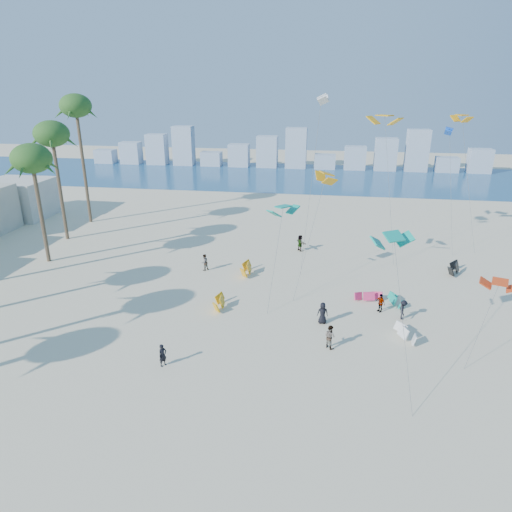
# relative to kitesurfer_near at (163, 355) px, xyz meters

# --- Properties ---
(ground) EXTENTS (220.00, 220.00, 0.00)m
(ground) POSITION_rel_kitesurfer_near_xyz_m (1.69, -6.96, -0.77)
(ground) COLOR beige
(ground) RESTS_ON ground
(ocean) EXTENTS (220.00, 220.00, 0.00)m
(ocean) POSITION_rel_kitesurfer_near_xyz_m (1.69, 65.04, -0.77)
(ocean) COLOR navy
(ocean) RESTS_ON ground
(kitesurfer_near) EXTENTS (0.63, 0.68, 1.55)m
(kitesurfer_near) POSITION_rel_kitesurfer_near_xyz_m (0.00, 0.00, 0.00)
(kitesurfer_near) COLOR black
(kitesurfer_near) RESTS_ON ground
(kitesurfer_mid) EXTENTS (1.04, 1.04, 1.71)m
(kitesurfer_mid) POSITION_rel_kitesurfer_near_xyz_m (10.64, 3.87, 0.08)
(kitesurfer_mid) COLOR gray
(kitesurfer_mid) RESTS_ON ground
(kitesurfers_far) EXTENTS (28.44, 17.04, 1.78)m
(kitesurfers_far) POSITION_rel_kitesurfer_near_xyz_m (10.13, 14.51, 0.06)
(kitesurfers_far) COLOR black
(kitesurfers_far) RESTS_ON ground
(grounded_kites) EXTENTS (22.24, 16.31, 0.93)m
(grounded_kites) POSITION_rel_kitesurfer_near_xyz_m (11.86, 12.77, -0.35)
(grounded_kites) COLOR orange
(grounded_kites) RESTS_ON ground
(flying_kites) EXTENTS (27.08, 31.80, 16.77)m
(flying_kites) POSITION_rel_kitesurfer_near_xyz_m (16.14, 16.82, 10.17)
(flying_kites) COLOR #0C9982
(flying_kites) RESTS_ON ground
(distant_skyline) EXTENTS (85.00, 3.00, 8.40)m
(distant_skyline) POSITION_rel_kitesurfer_near_xyz_m (0.50, 75.04, 2.31)
(distant_skyline) COLOR #9EADBF
(distant_skyline) RESTS_ON ground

